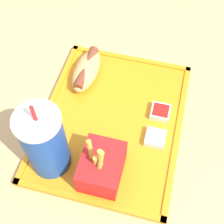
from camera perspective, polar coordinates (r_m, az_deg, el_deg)
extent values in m
plane|color=#383333|center=(1.42, 1.44, -17.74)|extent=(8.00, 8.00, 0.00)
cube|color=tan|center=(1.05, 1.88, -12.21)|extent=(1.05, 0.97, 0.77)
cube|color=orange|center=(0.70, 0.00, -1.57)|extent=(0.39, 0.31, 0.01)
cube|color=orange|center=(0.69, 11.91, -3.82)|extent=(0.39, 0.01, 0.00)
cube|color=orange|center=(0.73, -11.26, 1.21)|extent=(0.39, 0.01, 0.00)
cube|color=orange|center=(0.62, -4.51, -15.68)|extent=(0.01, 0.31, 0.00)
cube|color=orange|center=(0.81, 3.38, 9.77)|extent=(0.01, 0.31, 0.00)
cylinder|color=#194CA5|center=(0.59, -12.11, -5.65)|extent=(0.08, 0.08, 0.15)
cylinder|color=white|center=(0.52, -13.68, -1.52)|extent=(0.08, 0.08, 0.01)
cylinder|color=red|center=(0.51, -14.16, -0.24)|extent=(0.01, 0.01, 0.03)
ellipsoid|color=tan|center=(0.76, -4.68, 7.62)|extent=(0.14, 0.06, 0.04)
cylinder|color=brown|center=(0.75, -4.72, 8.08)|extent=(0.12, 0.03, 0.02)
cube|color=red|center=(0.61, -1.88, -9.99)|extent=(0.10, 0.08, 0.07)
cylinder|color=gold|center=(0.56, -2.12, -9.06)|extent=(0.01, 0.01, 0.08)
cylinder|color=gold|center=(0.58, -2.99, -9.54)|extent=(0.02, 0.01, 0.06)
cylinder|color=gold|center=(0.57, -2.26, -9.75)|extent=(0.02, 0.02, 0.09)
cylinder|color=gold|center=(0.57, -3.80, -7.75)|extent=(0.02, 0.02, 0.09)
cube|color=silver|center=(0.67, 7.91, -4.76)|extent=(0.04, 0.04, 0.02)
cube|color=white|center=(0.66, 7.98, -4.47)|extent=(0.03, 0.03, 0.00)
cube|color=silver|center=(0.71, 8.84, -0.01)|extent=(0.04, 0.04, 0.02)
cube|color=#B21914|center=(0.70, 8.91, 0.31)|extent=(0.03, 0.03, 0.00)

